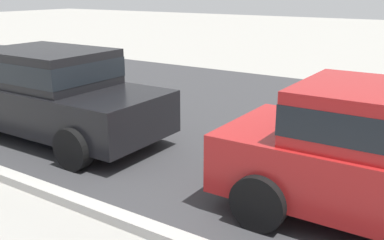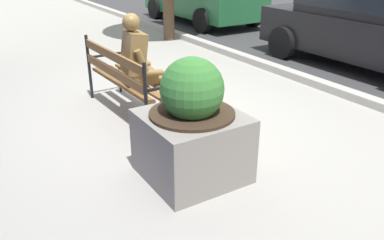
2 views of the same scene
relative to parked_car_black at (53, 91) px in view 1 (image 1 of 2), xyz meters
The scene contains 2 objects.
street_surface 3.09m from the parked_car_black, 91.29° to the left, with size 60.00×9.00×0.01m, color #38383A.
parked_car_black is the anchor object (origin of this frame).
Camera 1 is at (6.24, -0.36, 2.56)m, focal length 41.33 mm.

